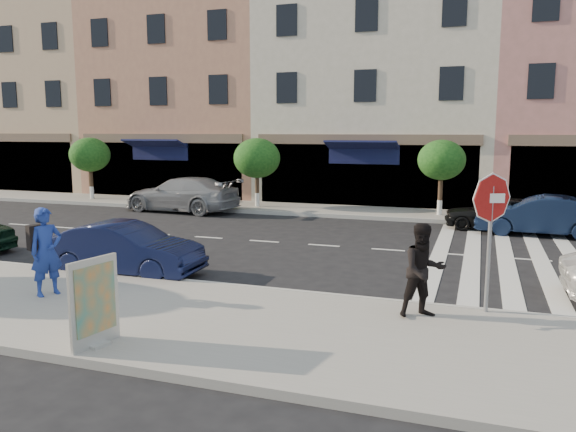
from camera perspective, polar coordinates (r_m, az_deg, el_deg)
The scene contains 17 objects.
ground at distance 13.83m, azimuth -0.75°, elevation -6.20°, with size 120.00×120.00×0.00m, color black.
sidewalk_near at distance 10.51m, azimuth -7.80°, elevation -10.73°, with size 60.00×4.50×0.15m, color gray.
sidewalk_far at distance 24.25m, azimuth 8.06°, elevation 0.37°, with size 60.00×3.00×0.15m, color gray.
building_west_far at distance 39.80m, azimuth -23.34°, elevation 11.53°, with size 12.00×9.00×12.00m, color tan.
building_west_mid at distance 33.58m, azimuth -8.93°, elevation 14.50°, with size 10.00×9.00×14.00m, color tan.
building_centre at distance 30.06m, azimuth 9.57°, elevation 12.30°, with size 11.00×9.00×11.00m, color beige.
street_tree_wa at distance 29.85m, azimuth -19.48°, elevation 5.87°, with size 2.00×2.00×3.05m.
street_tree_wb at distance 25.27m, azimuth -3.18°, elevation 5.86°, with size 2.10×2.10×3.06m.
street_tree_c at distance 23.45m, azimuth 15.33°, elevation 5.47°, with size 1.90×1.90×3.04m.
stop_sign at distance 11.01m, azimuth 19.93°, elevation 0.37°, with size 0.87×0.39×2.64m.
photographer at distance 12.66m, azimuth -23.33°, elevation -3.34°, with size 0.67×0.44×1.84m, color navy.
walker at distance 10.58m, azimuth 13.60°, elevation -5.40°, with size 0.85×0.66×1.75m, color black.
poster_board at distance 9.49m, azimuth -19.05°, elevation -8.42°, with size 0.39×0.93×1.43m.
car_near_mid at distance 14.51m, azimuth -16.19°, elevation -3.22°, with size 1.37×3.91×1.29m, color black.
car_far_left at distance 25.13m, azimuth -10.74°, elevation 2.17°, with size 2.14×5.26×1.53m, color gray.
car_far_mid at distance 21.55m, azimuth 20.50°, elevation 0.33°, with size 1.47×3.65×1.24m, color black.
car_far_right at distance 20.90m, azimuth 24.24°, elevation 0.04°, with size 1.45×4.16×1.37m, color black.
Camera 1 is at (4.52, -12.57, 3.56)m, focal length 35.00 mm.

